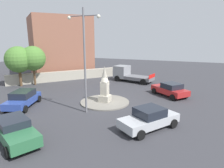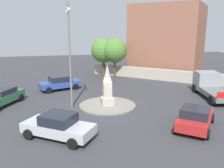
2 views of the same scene
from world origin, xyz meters
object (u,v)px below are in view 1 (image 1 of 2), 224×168
at_px(streetlamp, 85,53).
at_px(car_red_approaching, 170,89).
at_px(monument, 105,86).
at_px(tree_mid_cluster, 18,60).
at_px(corner_building, 60,46).
at_px(car_green_far_side, 14,130).
at_px(car_blue_parked_left, 23,99).
at_px(tree_near_wall, 33,58).
at_px(car_silver_parked_right, 149,118).
at_px(truck_grey_waiting, 128,74).

xyz_separation_m(streetlamp, car_red_approaching, (-6.05, -7.64, -4.22)).
bearing_deg(monument, tree_mid_cluster, -9.29).
bearing_deg(tree_mid_cluster, corner_building, -86.03).
height_order(car_green_far_side, tree_mid_cluster, tree_mid_cluster).
bearing_deg(streetlamp, corner_building, -48.15).
xyz_separation_m(monument, car_blue_parked_left, (6.42, 3.86, -0.89)).
relative_size(car_blue_parked_left, tree_near_wall, 0.87).
height_order(monument, car_red_approaching, monument).
relative_size(monument, car_blue_parked_left, 0.77).
relative_size(car_silver_parked_right, truck_grey_waiting, 0.75).
bearing_deg(car_silver_parked_right, corner_building, -40.19).
bearing_deg(car_green_far_side, tree_near_wall, -51.33).
distance_m(car_blue_parked_left, corner_building, 17.72).
relative_size(car_red_approaching, car_blue_parked_left, 0.96).
distance_m(car_red_approaching, truck_grey_waiting, 8.58).
bearing_deg(car_green_far_side, car_blue_parked_left, -48.34).
height_order(monument, streetlamp, streetlamp).
bearing_deg(corner_building, car_red_approaching, 159.73).
distance_m(monument, truck_grey_waiting, 10.37).
distance_m(truck_grey_waiting, corner_building, 13.43).
height_order(monument, tree_mid_cluster, tree_mid_cluster).
bearing_deg(car_blue_parked_left, car_silver_parked_right, 179.21).
bearing_deg(streetlamp, car_green_far_side, 73.92).
bearing_deg(corner_building, car_blue_parked_left, 114.68).
relative_size(monument, car_silver_parked_right, 0.76).
height_order(car_silver_parked_right, tree_mid_cluster, tree_mid_cluster).
relative_size(car_silver_parked_right, car_green_far_side, 0.96).
bearing_deg(streetlamp, truck_grey_waiting, -88.16).
xyz_separation_m(streetlamp, car_blue_parked_left, (6.02, 0.92, -4.19)).
distance_m(monument, tree_mid_cluster, 13.25).
relative_size(monument, streetlamp, 0.41).
bearing_deg(car_silver_parked_right, truck_grey_waiting, -67.45).
xyz_separation_m(streetlamp, car_green_far_side, (1.67, 5.80, -4.21)).
distance_m(monument, corner_building, 18.31).
bearing_deg(truck_grey_waiting, car_silver_parked_right, 112.55).
bearing_deg(monument, truck_grey_waiting, -85.37).
xyz_separation_m(car_red_approaching, corner_building, (19.27, -7.12, 4.07)).
bearing_deg(tree_mid_cluster, streetlamp, 158.04).
xyz_separation_m(car_blue_parked_left, truck_grey_waiting, (-5.59, -14.17, 0.26)).
xyz_separation_m(car_red_approaching, car_blue_parked_left, (12.07, 8.56, 0.03)).
relative_size(corner_building, tree_near_wall, 1.86).
bearing_deg(corner_building, truck_grey_waiting, 173.30).
relative_size(car_red_approaching, car_green_far_side, 0.91).
xyz_separation_m(truck_grey_waiting, tree_mid_cluster, (12.12, 8.20, 2.45)).
relative_size(car_silver_parked_right, tree_mid_cluster, 0.88).
height_order(car_red_approaching, corner_building, corner_building).
xyz_separation_m(monument, car_silver_parked_right, (-5.12, 4.02, -0.91)).
bearing_deg(car_red_approaching, streetlamp, 51.60).
bearing_deg(monument, car_green_far_side, 76.62).
bearing_deg(streetlamp, tree_mid_cluster, -21.96).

